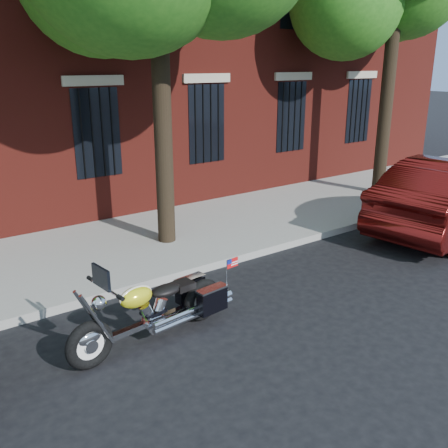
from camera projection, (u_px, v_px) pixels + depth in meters
ground at (230, 304)px, 8.07m from camera, size 120.00×120.00×0.00m
curb at (185, 272)px, 9.11m from camera, size 40.00×0.16×0.15m
sidewalk at (138, 244)px, 10.56m from camera, size 40.00×3.60×0.15m
motorcycle at (159, 310)px, 6.93m from camera, size 2.66×0.91×1.33m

